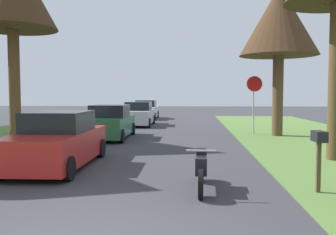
# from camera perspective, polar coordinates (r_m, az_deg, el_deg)

# --- Properties ---
(stop_sign_far) EXTENTS (0.81, 0.44, 2.96)m
(stop_sign_far) POSITION_cam_1_polar(r_m,az_deg,el_deg) (18.87, 13.35, 3.89)
(stop_sign_far) COLOR #9EA0A5
(stop_sign_far) RESTS_ON grass_verge_right
(street_tree_right_mid_b) EXTENTS (3.78, 3.78, 7.25)m
(street_tree_right_mid_b) POSITION_cam_1_polar(r_m,az_deg,el_deg) (18.90, 17.02, 14.08)
(street_tree_right_mid_b) COLOR brown
(street_tree_right_mid_b) RESTS_ON grass_verge_right
(parked_sedan_red) EXTENTS (2.02, 4.44, 1.57)m
(parked_sedan_red) POSITION_cam_1_polar(r_m,az_deg,el_deg) (10.86, -16.97, -3.63)
(parked_sedan_red) COLOR red
(parked_sedan_red) RESTS_ON ground
(parked_sedan_green) EXTENTS (2.02, 4.44, 1.57)m
(parked_sedan_green) POSITION_cam_1_polar(r_m,az_deg,el_deg) (17.40, -9.19, -0.85)
(parked_sedan_green) COLOR #28663D
(parked_sedan_green) RESTS_ON ground
(parked_sedan_silver) EXTENTS (2.02, 4.44, 1.57)m
(parked_sedan_silver) POSITION_cam_1_polar(r_m,az_deg,el_deg) (24.39, -4.67, 0.45)
(parked_sedan_silver) COLOR #BCBCC1
(parked_sedan_silver) RESTS_ON ground
(parked_sedan_white) EXTENTS (2.02, 4.44, 1.57)m
(parked_sedan_white) POSITION_cam_1_polar(r_m,az_deg,el_deg) (31.06, -3.49, 1.14)
(parked_sedan_white) COLOR white
(parked_sedan_white) RESTS_ON ground
(parked_motorcycle) EXTENTS (0.60, 2.05, 0.97)m
(parked_motorcycle) POSITION_cam_1_polar(r_m,az_deg,el_deg) (8.00, 5.25, -7.80)
(parked_motorcycle) COLOR black
(parked_motorcycle) RESTS_ON ground
(curbside_mailbox) EXTENTS (0.22, 0.44, 1.27)m
(curbside_mailbox) POSITION_cam_1_polar(r_m,az_deg,el_deg) (8.09, 22.61, -3.82)
(curbside_mailbox) COLOR brown
(curbside_mailbox) RESTS_ON grass_verge_right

